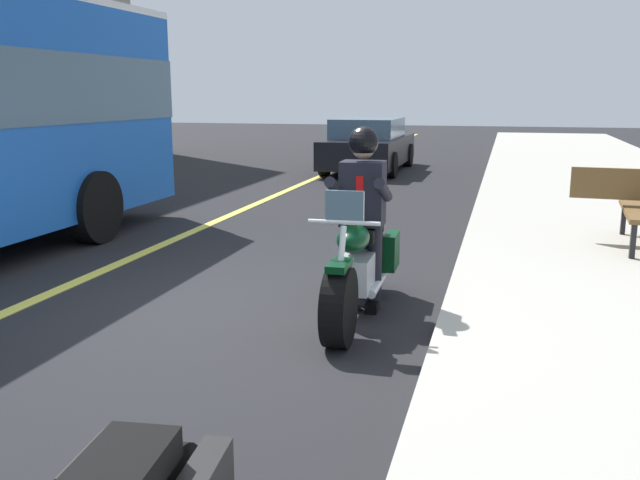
% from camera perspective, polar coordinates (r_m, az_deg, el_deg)
% --- Properties ---
extents(ground_plane, '(80.00, 80.00, 0.00)m').
position_cam_1_polar(ground_plane, '(6.65, -7.83, -5.99)').
color(ground_plane, black).
extents(lane_center_stripe, '(60.00, 0.16, 0.01)m').
position_cam_1_polar(lane_center_stripe, '(7.63, -21.87, -4.37)').
color(lane_center_stripe, '#E5DB4C').
rests_on(lane_center_stripe, ground_plane).
extents(motorcycle_main, '(2.21, 0.62, 1.26)m').
position_cam_1_polar(motorcycle_main, '(6.44, 3.16, -2.30)').
color(motorcycle_main, black).
rests_on(motorcycle_main, ground_plane).
extents(rider_main, '(0.63, 0.55, 1.74)m').
position_cam_1_polar(rider_main, '(6.50, 3.50, 3.09)').
color(rider_main, black).
rests_on(rider_main, ground_plane).
extents(car_silver, '(4.60, 1.92, 1.40)m').
position_cam_1_polar(car_silver, '(18.65, 4.03, 7.78)').
color(car_silver, black).
rests_on(car_silver, ground_plane).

